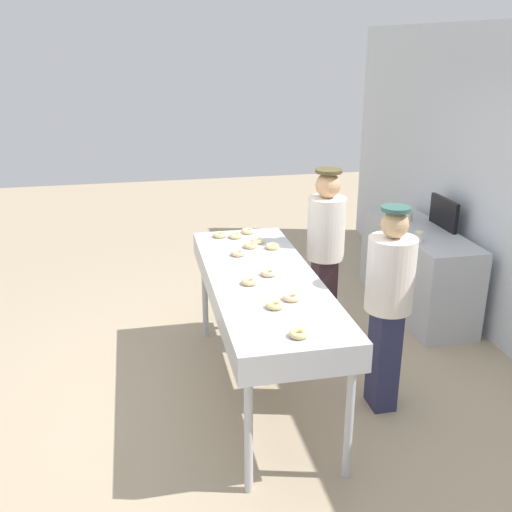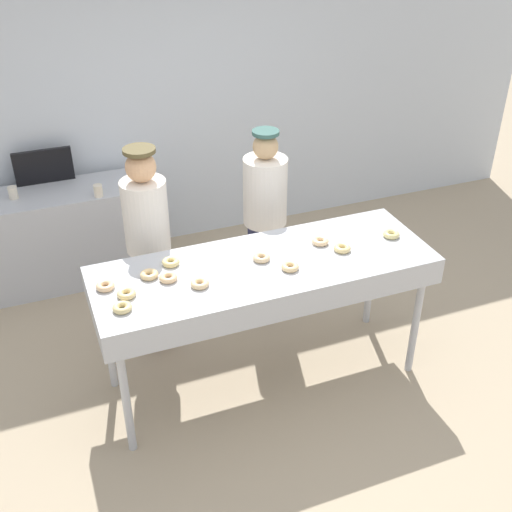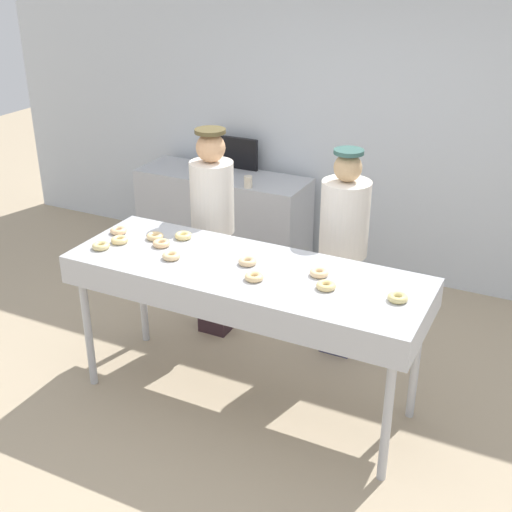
{
  "view_description": "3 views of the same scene",
  "coord_description": "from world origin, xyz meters",
  "px_view_note": "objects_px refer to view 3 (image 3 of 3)",
  "views": [
    {
      "loc": [
        4.07,
        -0.91,
        2.73
      ],
      "look_at": [
        -0.17,
        -0.02,
        1.14
      ],
      "focal_mm": 41.4,
      "sensor_mm": 36.0,
      "label": 1
    },
    {
      "loc": [
        -1.38,
        -3.38,
        3.36
      ],
      "look_at": [
        -0.04,
        0.06,
        1.07
      ],
      "focal_mm": 44.52,
      "sensor_mm": 36.0,
      "label": 2
    },
    {
      "loc": [
        1.78,
        -3.42,
        2.92
      ],
      "look_at": [
        0.02,
        0.12,
        1.06
      ],
      "focal_mm": 46.91,
      "sensor_mm": 36.0,
      "label": 3
    }
  ],
  "objects_px": {
    "worker_assistant": "(213,222)",
    "plain_donut_3": "(155,236)",
    "plain_donut_11": "(161,243)",
    "plain_donut_7": "(398,298)",
    "fryer_conveyor": "(245,281)",
    "paper_cup_1": "(248,182)",
    "menu_display": "(234,153)",
    "plain_donut_6": "(119,231)",
    "plain_donut_0": "(171,256)",
    "plain_donut_2": "(319,273)",
    "prep_counter": "(223,218)",
    "plain_donut_9": "(326,286)",
    "plain_donut_10": "(120,240)",
    "plain_donut_4": "(254,277)",
    "plain_donut_1": "(248,261)",
    "paper_cup_0": "(196,165)",
    "worker_baker": "(343,242)",
    "plain_donut_8": "(101,246)"
  },
  "relations": [
    {
      "from": "worker_assistant",
      "to": "plain_donut_3",
      "type": "bearing_deg",
      "value": 69.7
    },
    {
      "from": "worker_assistant",
      "to": "plain_donut_11",
      "type": "bearing_deg",
      "value": 80.13
    },
    {
      "from": "plain_donut_7",
      "to": "plain_donut_11",
      "type": "distance_m",
      "value": 1.66
    },
    {
      "from": "fryer_conveyor",
      "to": "plain_donut_3",
      "type": "bearing_deg",
      "value": 171.39
    },
    {
      "from": "paper_cup_1",
      "to": "menu_display",
      "type": "bearing_deg",
      "value": 130.38
    },
    {
      "from": "plain_donut_6",
      "to": "plain_donut_11",
      "type": "height_order",
      "value": "same"
    },
    {
      "from": "plain_donut_0",
      "to": "plain_donut_11",
      "type": "height_order",
      "value": "same"
    },
    {
      "from": "plain_donut_2",
      "to": "plain_donut_6",
      "type": "bearing_deg",
      "value": -179.65
    },
    {
      "from": "plain_donut_7",
      "to": "prep_counter",
      "type": "distance_m",
      "value": 3.03
    },
    {
      "from": "paper_cup_1",
      "to": "plain_donut_9",
      "type": "bearing_deg",
      "value": -51.01
    },
    {
      "from": "plain_donut_2",
      "to": "worker_assistant",
      "type": "bearing_deg",
      "value": 151.22
    },
    {
      "from": "plain_donut_3",
      "to": "plain_donut_10",
      "type": "distance_m",
      "value": 0.24
    },
    {
      "from": "plain_donut_4",
      "to": "plain_donut_7",
      "type": "relative_size",
      "value": 1.0
    },
    {
      "from": "plain_donut_1",
      "to": "worker_assistant",
      "type": "bearing_deg",
      "value": 133.93
    },
    {
      "from": "fryer_conveyor",
      "to": "plain_donut_7",
      "type": "distance_m",
      "value": 1.0
    },
    {
      "from": "plain_donut_3",
      "to": "paper_cup_1",
      "type": "bearing_deg",
      "value": 92.97
    },
    {
      "from": "plain_donut_3",
      "to": "plain_donut_7",
      "type": "xyz_separation_m",
      "value": [
        1.77,
        -0.12,
        0.0
      ]
    },
    {
      "from": "plain_donut_6",
      "to": "paper_cup_0",
      "type": "xyz_separation_m",
      "value": [
        -0.48,
        1.86,
        -0.1
      ]
    },
    {
      "from": "plain_donut_6",
      "to": "fryer_conveyor",
      "type": "bearing_deg",
      "value": -4.76
    },
    {
      "from": "plain_donut_0",
      "to": "worker_assistant",
      "type": "xyz_separation_m",
      "value": [
        -0.16,
        0.82,
        -0.09
      ]
    },
    {
      "from": "plain_donut_6",
      "to": "prep_counter",
      "type": "xyz_separation_m",
      "value": [
        -0.19,
        1.86,
        -0.6
      ]
    },
    {
      "from": "plain_donut_1",
      "to": "paper_cup_1",
      "type": "relative_size",
      "value": 1.11
    },
    {
      "from": "fryer_conveyor",
      "to": "prep_counter",
      "type": "xyz_separation_m",
      "value": [
        -1.25,
        1.94,
        -0.49
      ]
    },
    {
      "from": "plain_donut_6",
      "to": "worker_assistant",
      "type": "height_order",
      "value": "worker_assistant"
    },
    {
      "from": "plain_donut_4",
      "to": "menu_display",
      "type": "height_order",
      "value": "menu_display"
    },
    {
      "from": "plain_donut_10",
      "to": "worker_baker",
      "type": "xyz_separation_m",
      "value": [
        1.31,
        0.92,
        -0.12
      ]
    },
    {
      "from": "plain_donut_9",
      "to": "plain_donut_10",
      "type": "relative_size",
      "value": 1.0
    },
    {
      "from": "worker_baker",
      "to": "plain_donut_6",
      "type": "bearing_deg",
      "value": 42.32
    },
    {
      "from": "plain_donut_11",
      "to": "plain_donut_2",
      "type": "bearing_deg",
      "value": 3.14
    },
    {
      "from": "plain_donut_2",
      "to": "paper_cup_1",
      "type": "relative_size",
      "value": 1.11
    },
    {
      "from": "plain_donut_7",
      "to": "worker_assistant",
      "type": "xyz_separation_m",
      "value": [
        -1.65,
        0.71,
        -0.09
      ]
    },
    {
      "from": "plain_donut_0",
      "to": "plain_donut_8",
      "type": "distance_m",
      "value": 0.52
    },
    {
      "from": "plain_donut_1",
      "to": "paper_cup_0",
      "type": "bearing_deg",
      "value": 129.02
    },
    {
      "from": "plain_donut_2",
      "to": "paper_cup_1",
      "type": "xyz_separation_m",
      "value": [
        -1.33,
        1.62,
        -0.1
      ]
    },
    {
      "from": "paper_cup_0",
      "to": "menu_display",
      "type": "xyz_separation_m",
      "value": [
        0.29,
        0.24,
        0.1
      ]
    },
    {
      "from": "plain_donut_4",
      "to": "menu_display",
      "type": "xyz_separation_m",
      "value": [
        -1.38,
        2.32,
        0.0
      ]
    },
    {
      "from": "plain_donut_9",
      "to": "plain_donut_11",
      "type": "distance_m",
      "value": 1.24
    },
    {
      "from": "plain_donut_11",
      "to": "worker_baker",
      "type": "xyz_separation_m",
      "value": [
        1.02,
        0.84,
        -0.12
      ]
    },
    {
      "from": "fryer_conveyor",
      "to": "paper_cup_0",
      "type": "bearing_deg",
      "value": 128.47
    },
    {
      "from": "plain_donut_1",
      "to": "plain_donut_9",
      "type": "distance_m",
      "value": 0.58
    },
    {
      "from": "plain_donut_1",
      "to": "worker_assistant",
      "type": "xyz_separation_m",
      "value": [
        -0.64,
        0.67,
        -0.09
      ]
    },
    {
      "from": "worker_assistant",
      "to": "prep_counter",
      "type": "distance_m",
      "value": 1.46
    },
    {
      "from": "fryer_conveyor",
      "to": "plain_donut_0",
      "type": "xyz_separation_m",
      "value": [
        -0.49,
        -0.1,
        0.12
      ]
    },
    {
      "from": "plain_donut_8",
      "to": "plain_donut_9",
      "type": "distance_m",
      "value": 1.59
    },
    {
      "from": "plain_donut_8",
      "to": "plain_donut_1",
      "type": "bearing_deg",
      "value": 12.7
    },
    {
      "from": "plain_donut_8",
      "to": "prep_counter",
      "type": "relative_size",
      "value": 0.07
    },
    {
      "from": "plain_donut_1",
      "to": "worker_baker",
      "type": "height_order",
      "value": "worker_baker"
    },
    {
      "from": "plain_donut_2",
      "to": "plain_donut_10",
      "type": "distance_m",
      "value": 1.43
    },
    {
      "from": "paper_cup_0",
      "to": "worker_baker",
      "type": "bearing_deg",
      "value": -29.29
    },
    {
      "from": "prep_counter",
      "to": "paper_cup_0",
      "type": "height_order",
      "value": "paper_cup_0"
    }
  ]
}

